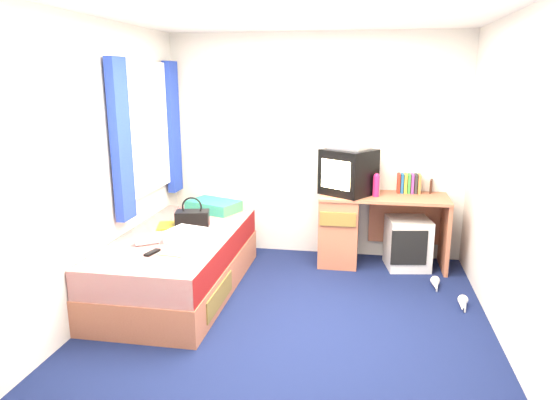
% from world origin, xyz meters
% --- Properties ---
extents(ground, '(3.40, 3.40, 0.00)m').
position_xyz_m(ground, '(0.00, 0.00, 0.00)').
color(ground, '#0C1438').
rests_on(ground, ground).
extents(room_shell, '(3.40, 3.40, 3.40)m').
position_xyz_m(room_shell, '(0.00, 0.00, 1.45)').
color(room_shell, white).
rests_on(room_shell, ground).
extents(bed, '(1.01, 2.00, 0.54)m').
position_xyz_m(bed, '(-1.10, 0.42, 0.27)').
color(bed, '#B06749').
rests_on(bed, ground).
extents(pillow, '(0.61, 0.50, 0.11)m').
position_xyz_m(pillow, '(-1.02, 1.27, 0.60)').
color(pillow, '#196EA2').
rests_on(pillow, bed).
extents(desk, '(1.30, 0.55, 0.75)m').
position_xyz_m(desk, '(0.48, 1.44, 0.41)').
color(desk, '#B06749').
rests_on(desk, ground).
extents(storage_cube, '(0.48, 0.48, 0.52)m').
position_xyz_m(storage_cube, '(1.02, 1.39, 0.26)').
color(storage_cube, silver).
rests_on(storage_cube, ground).
extents(crt_tv, '(0.63, 0.62, 0.47)m').
position_xyz_m(crt_tv, '(0.38, 1.44, 0.98)').
color(crt_tv, black).
rests_on(crt_tv, desk).
extents(vcr, '(0.46, 0.42, 0.07)m').
position_xyz_m(vcr, '(0.39, 1.44, 1.25)').
color(vcr, silver).
rests_on(vcr, crt_tv).
extents(book_row, '(0.24, 0.13, 0.20)m').
position_xyz_m(book_row, '(1.01, 1.60, 0.85)').
color(book_row, maroon).
rests_on(book_row, desk).
extents(picture_frame, '(0.04, 0.12, 0.14)m').
position_xyz_m(picture_frame, '(1.24, 1.64, 0.82)').
color(picture_frame, black).
rests_on(picture_frame, desk).
extents(pink_water_bottle, '(0.08, 0.08, 0.21)m').
position_xyz_m(pink_water_bottle, '(0.67, 1.37, 0.86)').
color(pink_water_bottle, '#D51E5B').
rests_on(pink_water_bottle, desk).
extents(aerosol_can, '(0.05, 0.05, 0.19)m').
position_xyz_m(aerosol_can, '(0.68, 1.41, 0.84)').
color(aerosol_can, silver).
rests_on(aerosol_can, desk).
extents(handbag, '(0.34, 0.24, 0.29)m').
position_xyz_m(handbag, '(-1.05, 0.68, 0.63)').
color(handbag, black).
rests_on(handbag, bed).
extents(towel, '(0.39, 0.35, 0.11)m').
position_xyz_m(towel, '(-0.93, 0.24, 0.59)').
color(towel, silver).
rests_on(towel, bed).
extents(magazine, '(0.28, 0.33, 0.01)m').
position_xyz_m(magazine, '(-1.28, 0.66, 0.55)').
color(magazine, yellow).
rests_on(magazine, bed).
extents(water_bottle, '(0.20, 0.17, 0.07)m').
position_xyz_m(water_bottle, '(-1.25, 0.11, 0.58)').
color(water_bottle, silver).
rests_on(water_bottle, bed).
extents(colour_swatch_fan, '(0.23, 0.09, 0.01)m').
position_xyz_m(colour_swatch_fan, '(-0.96, -0.11, 0.55)').
color(colour_swatch_fan, gold).
rests_on(colour_swatch_fan, bed).
extents(remote_control, '(0.08, 0.17, 0.02)m').
position_xyz_m(remote_control, '(-1.12, -0.10, 0.55)').
color(remote_control, black).
rests_on(remote_control, bed).
extents(window_assembly, '(0.11, 1.42, 1.40)m').
position_xyz_m(window_assembly, '(-1.55, 0.90, 1.42)').
color(window_assembly, silver).
rests_on(window_assembly, room_shell).
extents(white_heels, '(0.29, 0.63, 0.09)m').
position_xyz_m(white_heels, '(1.34, 0.66, 0.04)').
color(white_heels, white).
rests_on(white_heels, ground).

